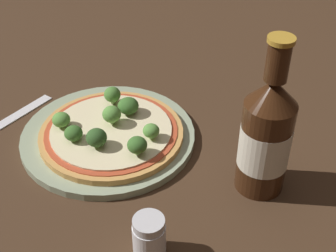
{
  "coord_description": "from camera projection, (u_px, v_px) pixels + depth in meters",
  "views": [
    {
      "loc": [
        0.36,
        -0.46,
        0.47
      ],
      "look_at": [
        0.1,
        -0.0,
        0.06
      ],
      "focal_mm": 50.0,
      "sensor_mm": 36.0,
      "label": 1
    }
  ],
  "objects": [
    {
      "name": "broccoli_floret_7",
      "position": [
        128.0,
        106.0,
        0.74
      ],
      "size": [
        0.03,
        0.03,
        0.03
      ],
      "color": "#89A866",
      "rests_on": "pizza"
    },
    {
      "name": "broccoli_floret_1",
      "position": [
        73.0,
        133.0,
        0.69
      ],
      "size": [
        0.03,
        0.03,
        0.02
      ],
      "color": "#89A866",
      "rests_on": "pizza"
    },
    {
      "name": "broccoli_floret_0",
      "position": [
        137.0,
        145.0,
        0.66
      ],
      "size": [
        0.03,
        0.03,
        0.03
      ],
      "color": "#89A866",
      "rests_on": "pizza"
    },
    {
      "name": "broccoli_floret_5",
      "position": [
        112.0,
        95.0,
        0.77
      ],
      "size": [
        0.03,
        0.03,
        0.03
      ],
      "color": "#89A866",
      "rests_on": "pizza"
    },
    {
      "name": "broccoli_floret_3",
      "position": [
        112.0,
        114.0,
        0.72
      ],
      "size": [
        0.03,
        0.03,
        0.03
      ],
      "color": "#89A866",
      "rests_on": "pizza"
    },
    {
      "name": "broccoli_floret_6",
      "position": [
        61.0,
        120.0,
        0.72
      ],
      "size": [
        0.03,
        0.03,
        0.02
      ],
      "color": "#89A866",
      "rests_on": "pizza"
    },
    {
      "name": "pepper_shaker",
      "position": [
        149.0,
        237.0,
        0.55
      ],
      "size": [
        0.04,
        0.04,
        0.06
      ],
      "color": "silver",
      "rests_on": "ground_plane"
    },
    {
      "name": "broccoli_floret_4",
      "position": [
        96.0,
        138.0,
        0.68
      ],
      "size": [
        0.03,
        0.03,
        0.03
      ],
      "color": "#89A866",
      "rests_on": "pizza"
    },
    {
      "name": "plate",
      "position": [
        108.0,
        136.0,
        0.74
      ],
      "size": [
        0.27,
        0.27,
        0.01
      ],
      "color": "#93A384",
      "rests_on": "ground_plane"
    },
    {
      "name": "ground_plane",
      "position": [
        117.0,
        138.0,
        0.74
      ],
      "size": [
        3.0,
        3.0,
        0.0
      ],
      "primitive_type": "plane",
      "color": "#3D2819"
    },
    {
      "name": "fork",
      "position": [
        8.0,
        120.0,
        0.78
      ],
      "size": [
        0.04,
        0.18,
        0.0
      ],
      "rotation": [
        0.0,
        0.0,
        1.47
      ],
      "color": "silver",
      "rests_on": "ground_plane"
    },
    {
      "name": "pizza",
      "position": [
        113.0,
        133.0,
        0.72
      ],
      "size": [
        0.22,
        0.22,
        0.01
      ],
      "color": "tan",
      "rests_on": "plate"
    },
    {
      "name": "broccoli_floret_2",
      "position": [
        152.0,
        130.0,
        0.7
      ],
      "size": [
        0.02,
        0.02,
        0.02
      ],
      "color": "#89A866",
      "rests_on": "pizza"
    },
    {
      "name": "beer_bottle",
      "position": [
        266.0,
        136.0,
        0.61
      ],
      "size": [
        0.07,
        0.07,
        0.23
      ],
      "color": "#381E0F",
      "rests_on": "ground_plane"
    }
  ]
}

